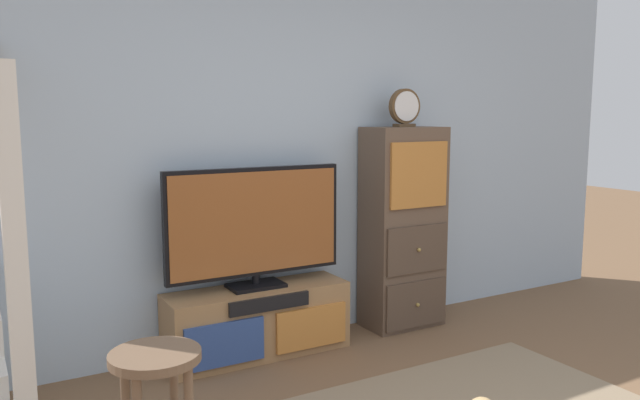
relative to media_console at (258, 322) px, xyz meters
The scene contains 6 objects.
back_wall 1.19m from the media_console, 41.70° to the left, with size 6.40×0.12×2.70m, color #A8BCD1.
media_console is the anchor object (origin of this frame).
television 0.65m from the media_console, 90.00° to the left, with size 1.20×0.22×0.79m.
side_cabinet 1.29m from the media_console, ahead, with size 0.58×0.38×1.49m.
desk_clock 1.82m from the media_console, ahead, with size 0.25×0.08×0.27m.
bar_stool_near 1.79m from the media_console, 126.46° to the right, with size 0.34×0.34×0.71m.
Camera 1 is at (-1.91, -1.44, 1.59)m, focal length 35.11 mm.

